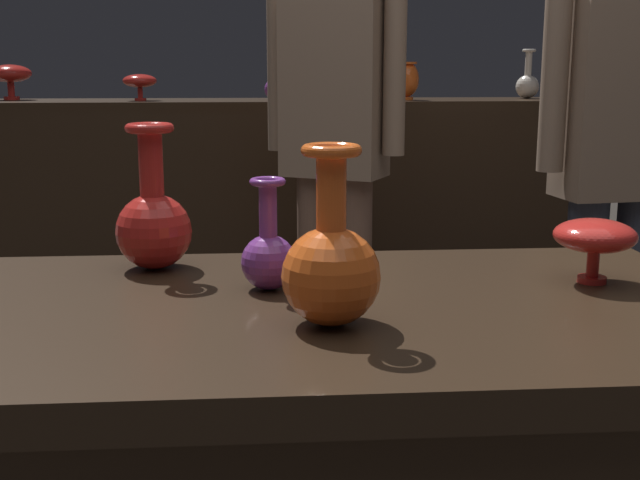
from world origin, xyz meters
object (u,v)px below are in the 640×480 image
(vase_centerpiece, at_px, (331,266))
(visitor_center_back, at_px, (335,132))
(vase_left_accent, at_px, (269,254))
(shelf_vase_left, at_px, (140,81))
(shelf_vase_far_left, at_px, (10,74))
(vase_tall_behind, at_px, (595,237))
(shelf_vase_right, at_px, (407,79))
(visitor_near_right, at_px, (619,145))
(shelf_vase_center, at_px, (275,87))
(vase_right_accent, at_px, (153,222))
(shelf_vase_far_right, at_px, (527,84))

(vase_centerpiece, xyz_separation_m, visitor_center_back, (0.16, 1.64, 0.04))
(vase_left_accent, bearing_deg, shelf_vase_left, 102.59)
(shelf_vase_far_left, bearing_deg, vase_left_accent, -65.86)
(vase_tall_behind, distance_m, shelf_vase_right, 2.07)
(vase_left_accent, bearing_deg, visitor_near_right, 45.72)
(shelf_vase_left, xyz_separation_m, visitor_center_back, (0.70, -0.61, -0.15))
(shelf_vase_center, bearing_deg, shelf_vase_far_left, 175.94)
(vase_left_accent, relative_size, shelf_vase_left, 1.27)
(vase_tall_behind, relative_size, vase_left_accent, 0.75)
(vase_left_accent, height_order, shelf_vase_right, shelf_vase_right)
(vase_centerpiece, height_order, shelf_vase_left, shelf_vase_left)
(vase_centerpiece, distance_m, shelf_vase_far_left, 2.61)
(vase_left_accent, height_order, vase_right_accent, vase_right_accent)
(shelf_vase_right, relative_size, visitor_center_back, 0.09)
(shelf_vase_far_right, bearing_deg, vase_tall_behind, -105.58)
(shelf_vase_right, distance_m, visitor_center_back, 0.70)
(vase_centerpiece, bearing_deg, vase_tall_behind, 22.85)
(shelf_vase_center, relative_size, shelf_vase_far_left, 0.96)
(vase_right_accent, height_order, visitor_center_back, visitor_center_back)
(vase_left_accent, bearing_deg, shelf_vase_far_left, 114.14)
(vase_right_accent, height_order, shelf_vase_far_left, shelf_vase_far_left)
(shelf_vase_right, height_order, shelf_vase_center, shelf_vase_center)
(vase_right_accent, bearing_deg, visitor_near_right, 36.52)
(vase_tall_behind, distance_m, shelf_vase_center, 2.17)
(vase_centerpiece, distance_m, visitor_near_right, 1.46)
(vase_left_accent, bearing_deg, visitor_center_back, 80.97)
(shelf_vase_far_right, distance_m, visitor_near_right, 1.20)
(vase_centerpiece, relative_size, visitor_center_back, 0.15)
(vase_centerpiece, relative_size, vase_left_accent, 1.39)
(shelf_vase_far_left, bearing_deg, vase_centerpiece, -65.90)
(shelf_vase_left, height_order, visitor_center_back, visitor_center_back)
(shelf_vase_far_left, bearing_deg, vase_right_accent, -68.70)
(shelf_vase_center, bearing_deg, shelf_vase_far_right, 2.71)
(vase_tall_behind, distance_m, visitor_center_back, 1.49)
(shelf_vase_far_left, distance_m, visitor_center_back, 1.43)
(vase_right_accent, xyz_separation_m, shelf_vase_center, (0.24, 1.98, 0.16))
(shelf_vase_far_left, height_order, visitor_center_back, visitor_center_back)
(shelf_vase_far_right, xyz_separation_m, shelf_vase_far_left, (-2.08, 0.02, 0.04))
(vase_tall_behind, distance_m, visitor_near_right, 1.10)
(vase_right_accent, xyz_separation_m, visitor_center_back, (0.42, 1.33, 0.04))
(shelf_vase_far_left, relative_size, visitor_near_right, 0.11)
(vase_right_accent, xyz_separation_m, shelf_vase_far_left, (-0.80, 2.06, 0.21))
(visitor_near_right, bearing_deg, shelf_vase_far_right, -103.21)
(vase_tall_behind, relative_size, shelf_vase_center, 0.78)
(vase_tall_behind, bearing_deg, shelf_vase_far_right, 74.42)
(shelf_vase_far_right, bearing_deg, visitor_near_right, -96.29)
(shelf_vase_center, height_order, visitor_near_right, visitor_near_right)
(vase_centerpiece, distance_m, vase_left_accent, 0.19)
(shelf_vase_right, bearing_deg, vase_left_accent, -105.59)
(shelf_vase_far_right, height_order, shelf_vase_far_left, shelf_vase_far_right)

